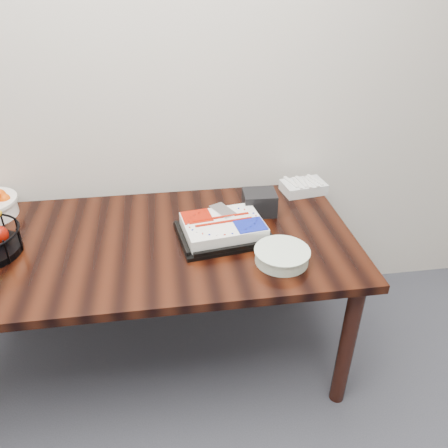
{
  "coord_description": "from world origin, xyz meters",
  "views": [
    {
      "loc": [
        0.09,
        0.36,
        1.83
      ],
      "look_at": [
        0.32,
        1.96,
        0.83
      ],
      "focal_mm": 35.0,
      "sensor_mm": 36.0,
      "label": 1
    }
  ],
  "objects": [
    {
      "name": "cake_tray",
      "position": [
        0.32,
        1.99,
        0.79
      ],
      "size": [
        0.43,
        0.36,
        0.08
      ],
      "color": "black",
      "rests_on": "table"
    },
    {
      "name": "plate_stack",
      "position": [
        0.53,
        1.76,
        0.78
      ],
      "size": [
        0.23,
        0.23,
        0.06
      ],
      "color": "white",
      "rests_on": "table"
    },
    {
      "name": "napkin_box",
      "position": [
        0.52,
        2.17,
        0.81
      ],
      "size": [
        0.16,
        0.14,
        0.11
      ],
      "primitive_type": "cube",
      "rotation": [
        0.0,
        0.0,
        -0.04
      ],
      "color": "black",
      "rests_on": "table"
    },
    {
      "name": "table",
      "position": [
        0.0,
        2.0,
        0.66
      ],
      "size": [
        1.8,
        0.9,
        0.75
      ],
      "color": "black",
      "rests_on": "ground"
    },
    {
      "name": "fork_bag",
      "position": [
        0.8,
        2.35,
        0.78
      ],
      "size": [
        0.24,
        0.17,
        0.06
      ],
      "color": "silver",
      "rests_on": "table"
    }
  ]
}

